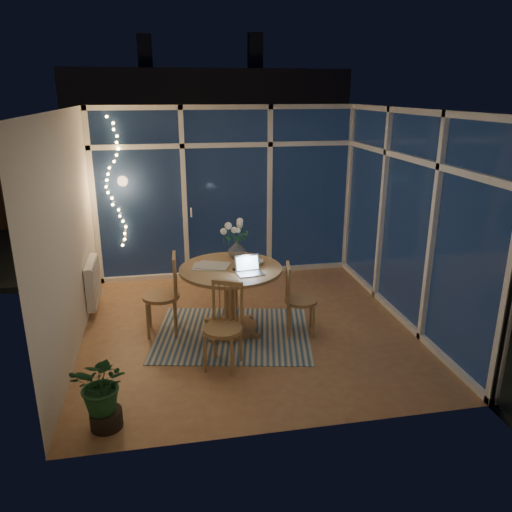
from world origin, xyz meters
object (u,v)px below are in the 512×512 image
chair_right (301,299)px  chair_front (223,327)px  flower_vase (237,250)px  laptop (250,265)px  chair_left (161,294)px  dining_table (231,300)px  potted_plant (103,389)px

chair_right → chair_front: chair_front is taller
chair_front → flower_vase: flower_vase is taller
chair_front → laptop: 0.82m
chair_right → laptop: size_ratio=3.05×
chair_left → chair_front: chair_left is taller
dining_table → flower_vase: flower_vase is taller
chair_front → dining_table: bearing=102.5°
dining_table → chair_right: size_ratio=1.37×
dining_table → chair_left: 0.84m
flower_vase → potted_plant: flower_vase is taller
chair_left → chair_front: size_ratio=1.07×
chair_right → flower_vase: size_ratio=4.20×
dining_table → laptop: size_ratio=4.17×
potted_plant → flower_vase: bearing=53.2°
laptop → potted_plant: bearing=-146.2°
dining_table → chair_left: (-0.82, 0.12, 0.09)m
dining_table → chair_front: 0.83m
dining_table → flower_vase: 0.63m
potted_plant → chair_left: bearing=73.9°
dining_table → laptop: bearing=-54.2°
flower_vase → chair_right: bearing=-37.7°
chair_left → chair_front: bearing=36.3°
flower_vase → chair_front: bearing=-106.1°
chair_front → chair_left: bearing=150.3°
chair_left → chair_front: (0.62, -0.93, -0.03)m
chair_front → flower_vase: (0.33, 1.14, 0.46)m
dining_table → chair_left: chair_left is taller
chair_front → chair_right: bearing=57.8°
dining_table → laptop: 0.61m
chair_right → potted_plant: chair_right is taller
chair_right → dining_table: bearing=87.1°
chair_front → potted_plant: size_ratio=1.22×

